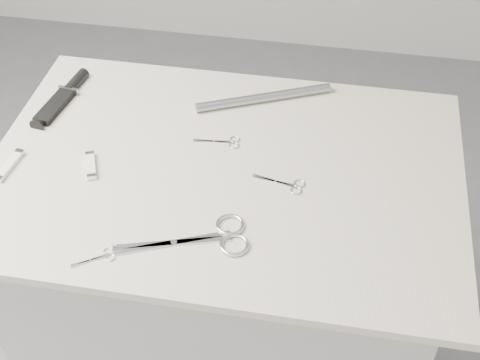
% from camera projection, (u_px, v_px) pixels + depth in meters
% --- Properties ---
extents(plinth, '(0.90, 0.60, 0.90)m').
position_uv_depth(plinth, '(227.00, 302.00, 1.73)').
color(plinth, '#B0B1AE').
rests_on(plinth, ground).
extents(display_board, '(1.00, 0.70, 0.02)m').
position_uv_depth(display_board, '(224.00, 172.00, 1.41)').
color(display_board, beige).
rests_on(display_board, plinth).
extents(large_shears, '(0.25, 0.14, 0.01)m').
position_uv_depth(large_shears, '(211.00, 238.00, 1.26)').
color(large_shears, silver).
rests_on(large_shears, display_board).
extents(embroidery_scissors_a, '(0.11, 0.05, 0.00)m').
position_uv_depth(embroidery_scissors_a, '(287.00, 184.00, 1.37)').
color(embroidery_scissors_a, silver).
rests_on(embroidery_scissors_a, display_board).
extents(embroidery_scissors_b, '(0.10, 0.04, 0.00)m').
position_uv_depth(embroidery_scissors_b, '(225.00, 142.00, 1.47)').
color(embroidery_scissors_b, silver).
rests_on(embroidery_scissors_b, display_board).
extents(tiny_scissors, '(0.08, 0.06, 0.00)m').
position_uv_depth(tiny_scissors, '(99.00, 258.00, 1.23)').
color(tiny_scissors, silver).
rests_on(tiny_scissors, display_board).
extents(sheathed_knife, '(0.06, 0.21, 0.03)m').
position_uv_depth(sheathed_knife, '(65.00, 95.00, 1.58)').
color(sheathed_knife, black).
rests_on(sheathed_knife, display_board).
extents(pocket_knife_a, '(0.03, 0.10, 0.01)m').
position_uv_depth(pocket_knife_a, '(9.00, 165.00, 1.40)').
color(pocket_knife_a, white).
rests_on(pocket_knife_a, display_board).
extents(pocket_knife_b, '(0.05, 0.08, 0.01)m').
position_uv_depth(pocket_knife_b, '(91.00, 166.00, 1.40)').
color(pocket_knife_b, white).
rests_on(pocket_knife_b, display_board).
extents(metal_rail, '(0.31, 0.16, 0.02)m').
position_uv_depth(metal_rail, '(264.00, 98.00, 1.57)').
color(metal_rail, gray).
rests_on(metal_rail, display_board).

